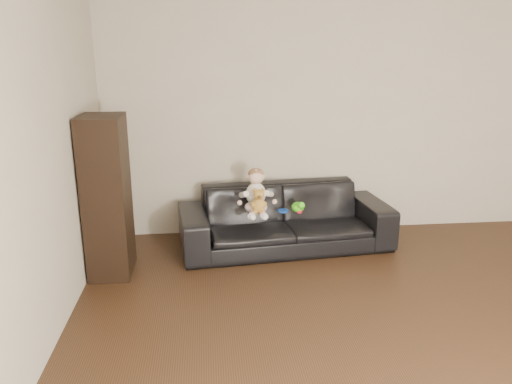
{
  "coord_description": "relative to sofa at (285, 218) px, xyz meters",
  "views": [
    {
      "loc": [
        -1.41,
        -2.58,
        2.02
      ],
      "look_at": [
        -0.92,
        2.15,
        0.63
      ],
      "focal_mm": 35.0,
      "sensor_mm": 36.0,
      "label": 1
    }
  ],
  "objects": [
    {
      "name": "floor",
      "position": [
        0.61,
        -2.25,
        -0.31
      ],
      "size": [
        5.5,
        5.5,
        0.0
      ],
      "primitive_type": "plane",
      "color": "#372213",
      "rests_on": "ground"
    },
    {
      "name": "shelf_item",
      "position": [
        -1.67,
        -0.46,
        0.74
      ],
      "size": [
        0.18,
        0.25,
        0.28
      ],
      "primitive_type": "cube",
      "rotation": [
        0.0,
        0.0,
        0.0
      ],
      "color": "silver",
      "rests_on": "cabinet"
    },
    {
      "name": "baby",
      "position": [
        -0.32,
        -0.12,
        0.3
      ],
      "size": [
        0.32,
        0.39,
        0.46
      ],
      "rotation": [
        0.0,
        0.0,
        -0.1
      ],
      "color": "#F6D0D9",
      "rests_on": "sofa"
    },
    {
      "name": "wall_back",
      "position": [
        0.61,
        0.5,
        0.99
      ],
      "size": [
        5.0,
        0.0,
        5.0
      ],
      "primitive_type": "plane",
      "rotation": [
        1.57,
        0.0,
        0.0
      ],
      "color": "#BCB29E",
      "rests_on": "ground"
    },
    {
      "name": "toy_rattle",
      "position": [
        0.11,
        -0.17,
        0.13
      ],
      "size": [
        0.07,
        0.07,
        0.06
      ],
      "primitive_type": "sphere",
      "rotation": [
        0.0,
        0.0,
        -0.18
      ],
      "color": "red",
      "rests_on": "sofa"
    },
    {
      "name": "toy_green",
      "position": [
        0.11,
        -0.12,
        0.15
      ],
      "size": [
        0.15,
        0.17,
        0.11
      ],
      "primitive_type": "ellipsoid",
      "rotation": [
        0.0,
        0.0,
        0.12
      ],
      "color": "#4BD719",
      "rests_on": "sofa"
    },
    {
      "name": "sofa",
      "position": [
        0.0,
        0.0,
        0.0
      ],
      "size": [
        2.23,
        1.06,
        0.63
      ],
      "primitive_type": "imported",
      "rotation": [
        0.0,
        0.0,
        0.1
      ],
      "color": "black",
      "rests_on": "floor"
    },
    {
      "name": "toy_blue_disc",
      "position": [
        -0.04,
        -0.09,
        0.11
      ],
      "size": [
        0.11,
        0.11,
        0.02
      ],
      "primitive_type": "cylinder",
      "rotation": [
        0.0,
        0.0,
        0.01
      ],
      "color": "blue",
      "rests_on": "sofa"
    },
    {
      "name": "teddy_bear",
      "position": [
        -0.31,
        -0.26,
        0.27
      ],
      "size": [
        0.14,
        0.14,
        0.25
      ],
      "rotation": [
        0.0,
        0.0,
        -0.1
      ],
      "color": "#B38533",
      "rests_on": "sofa"
    },
    {
      "name": "cabinet",
      "position": [
        -1.69,
        -0.46,
        0.41
      ],
      "size": [
        0.37,
        0.5,
        1.46
      ],
      "primitive_type": "cube",
      "rotation": [
        0.0,
        0.0,
        0.0
      ],
      "color": "black",
      "rests_on": "floor"
    }
  ]
}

